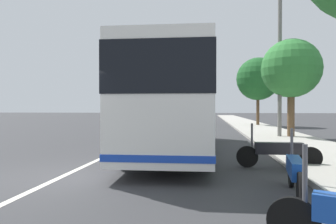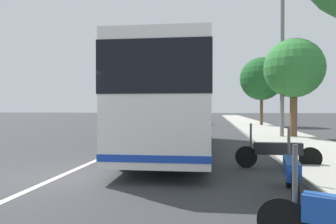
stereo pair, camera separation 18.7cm
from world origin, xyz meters
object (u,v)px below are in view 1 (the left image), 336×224
Objects in this scene: motorcycle_nearest_curb at (295,172)px; roadside_tree_far_block at (258,79)px; utility_pole at (280,61)px; car_oncoming at (194,118)px; motorcycle_angled at (278,151)px; coach_bus at (176,100)px; car_side_street at (164,115)px; roadside_tree_mid_block at (291,69)px.

roadside_tree_far_block reaches higher than motorcycle_nearest_curb.
roadside_tree_far_block is 0.75× the size of utility_pole.
roadside_tree_far_block is (-3.30, -6.18, 3.78)m from car_oncoming.
motorcycle_angled is 9.67m from utility_pole.
car_oncoming is at bearing -1.24° from coach_bus.
utility_pole is at bearing 21.98° from car_side_street.
car_oncoming is 0.64× the size of roadside_tree_far_block.
utility_pole is (-15.34, -5.45, 3.63)m from car_oncoming.
car_side_street reaches higher than motorcycle_angled.
coach_bus is at bearing 35.44° from motorcycle_nearest_curb.
roadside_tree_mid_block is at bearing -107.24° from motorcycle_angled.
motorcycle_angled is 0.51× the size of car_side_street.
utility_pole reaches higher than roadside_tree_mid_block.
roadside_tree_mid_block is at bearing -82.59° from utility_pole.
motorcycle_nearest_curb is 12.33m from utility_pole.
coach_bus is 8.33m from roadside_tree_mid_block.
motorcycle_angled is at bearing -135.44° from coach_bus.
motorcycle_nearest_curb is at bearing 168.70° from utility_pole.
roadside_tree_mid_block reaches higher than motorcycle_angled.
coach_bus reaches higher than motorcycle_nearest_curb.
motorcycle_angled is at bearing 14.41° from car_side_street.
car_side_street is (39.19, 8.26, 0.25)m from motorcycle_nearest_curb.
car_side_street is 0.54× the size of utility_pole.
motorcycle_nearest_curb is at bearing 172.67° from roadside_tree_far_block.
motorcycle_angled is 37.35m from car_side_street.
utility_pole is at bearing -162.02° from car_oncoming.
car_oncoming is 16.73m from roadside_tree_mid_block.
car_side_street is at bearing 20.87° from car_oncoming.
roadside_tree_mid_block is (11.57, -2.92, 3.41)m from motorcycle_nearest_curb.
motorcycle_nearest_curb is at bearing 82.94° from motorcycle_angled.
coach_bus is 18.75m from roadside_tree_far_block.
motorcycle_angled is 0.36× the size of roadside_tree_far_block.
motorcycle_angled is 9.72m from roadside_tree_mid_block.
motorcycle_angled is (2.85, -0.32, 0.00)m from motorcycle_nearest_curb.
coach_bus is at bearing 10.26° from car_side_street.
car_oncoming is at bearing 21.72° from roadside_tree_mid_block.
roadside_tree_far_block reaches higher than roadside_tree_mid_block.
motorcycle_angled is at bearing 163.39° from roadside_tree_mid_block.
utility_pole is (-12.04, 0.73, -0.15)m from roadside_tree_far_block.
car_oncoming is at bearing 15.95° from motorcycle_nearest_curb.
car_oncoming is 0.48× the size of utility_pole.
utility_pole is at bearing 97.41° from roadside_tree_mid_block.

